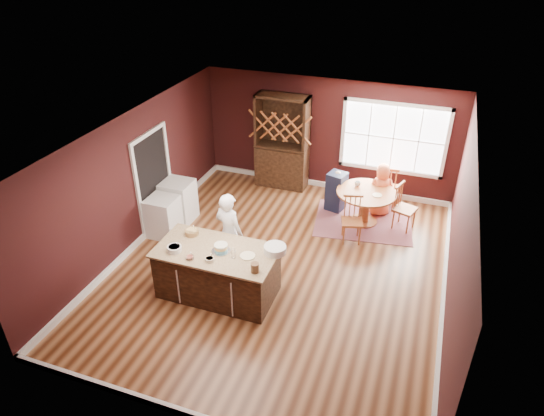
{
  "coord_description": "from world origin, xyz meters",
  "views": [
    {
      "loc": [
        2.32,
        -6.99,
        5.68
      ],
      "look_at": [
        -0.29,
        0.38,
        1.05
      ],
      "focal_mm": 32.0,
      "sensor_mm": 36.0,
      "label": 1
    }
  ],
  "objects": [
    {
      "name": "toy_figurine",
      "position": [
        -0.02,
        -1.27,
        0.96
      ],
      "size": [
        0.05,
        0.05,
        0.09
      ],
      "primitive_type": null,
      "color": "gold",
      "rests_on": "kitchen_island"
    },
    {
      "name": "hutch",
      "position": [
        -1.05,
        3.22,
        1.14
      ],
      "size": [
        1.25,
        0.52,
        2.29
      ],
      "primitive_type": "cube",
      "color": "#3D2617",
      "rests_on": "ground"
    },
    {
      "name": "white_tub",
      "position": [
        0.17,
        -0.77,
        0.98
      ],
      "size": [
        0.38,
        0.38,
        0.13
      ],
      "primitive_type": "cylinder",
      "color": "white",
      "rests_on": "kitchen_island"
    },
    {
      "name": "stoneware_crock",
      "position": [
        0.04,
        -1.37,
        1.0
      ],
      "size": [
        0.13,
        0.13,
        0.16
      ],
      "primitive_type": "cylinder",
      "color": "#513120",
      "rests_on": "kitchen_island"
    },
    {
      "name": "high_chair",
      "position": [
        0.49,
        2.5,
        0.47
      ],
      "size": [
        0.46,
        0.46,
        0.94
      ],
      "primitive_type": null,
      "rotation": [
        0.0,
        0.0,
        -0.25
      ],
      "color": "#1E253A",
      "rests_on": "ground"
    },
    {
      "name": "dryer",
      "position": [
        -2.64,
        0.92,
        0.46
      ],
      "size": [
        0.63,
        0.61,
        0.92
      ],
      "primitive_type": "cube",
      "color": "white",
      "rests_on": "ground"
    },
    {
      "name": "seated_woman",
      "position": [
        1.46,
        2.63,
        0.61
      ],
      "size": [
        0.69,
        0.56,
        1.22
      ],
      "primitive_type": "imported",
      "rotation": [
        0.0,
        0.0,
        3.48
      ],
      "color": "#F67343",
      "rests_on": "ground"
    },
    {
      "name": "dinner_plate",
      "position": [
        -0.22,
        -1.03,
        0.93
      ],
      "size": [
        0.26,
        0.26,
        0.02
      ],
      "primitive_type": "cylinder",
      "color": "#F9E4B8",
      "rests_on": "kitchen_island"
    },
    {
      "name": "rug",
      "position": [
        1.2,
        2.17,
        0.01
      ],
      "size": [
        2.27,
        1.88,
        0.01
      ],
      "primitive_type": "cube",
      "rotation": [
        0.0,
        0.0,
        0.15
      ],
      "color": "brown",
      "rests_on": "ground"
    },
    {
      "name": "layer_cake",
      "position": [
        -0.7,
        -1.04,
        0.99
      ],
      "size": [
        0.32,
        0.32,
        0.13
      ],
      "primitive_type": null,
      "color": "beige",
      "rests_on": "kitchen_island"
    },
    {
      "name": "kitchen_island",
      "position": [
        -0.78,
        -1.05,
        0.44
      ],
      "size": [
        2.06,
        1.08,
        0.92
      ],
      "color": "black",
      "rests_on": "ground"
    },
    {
      "name": "chair_east",
      "position": [
        2.04,
        2.19,
        0.51
      ],
      "size": [
        0.52,
        0.54,
        1.03
      ],
      "primitive_type": null,
      "rotation": [
        0.0,
        0.0,
        1.26
      ],
      "color": "brown",
      "rests_on": "ground"
    },
    {
      "name": "bowl_yellow",
      "position": [
        -1.39,
        -0.75,
        0.97
      ],
      "size": [
        0.24,
        0.24,
        0.09
      ],
      "primitive_type": "cylinder",
      "color": "#A78052",
      "rests_on": "kitchen_island"
    },
    {
      "name": "baker",
      "position": [
        -0.87,
        -0.32,
        0.8
      ],
      "size": [
        0.66,
        0.52,
        1.6
      ],
      "primitive_type": "imported",
      "rotation": [
        0.0,
        0.0,
        2.89
      ],
      "color": "white",
      "rests_on": "ground"
    },
    {
      "name": "chair_north",
      "position": [
        1.56,
        2.97,
        0.55
      ],
      "size": [
        0.46,
        0.44,
        1.09
      ],
      "primitive_type": null,
      "rotation": [
        0.0,
        0.0,
        3.15
      ],
      "color": "#8F5F35",
      "rests_on": "ground"
    },
    {
      "name": "doorway",
      "position": [
        -2.97,
        0.6,
        1.02
      ],
      "size": [
        0.08,
        1.26,
        2.13
      ],
      "primitive_type": null,
      "color": "white",
      "rests_on": "room_shell"
    },
    {
      "name": "table_plate",
      "position": [
        1.44,
        2.07,
        0.76
      ],
      "size": [
        0.2,
        0.2,
        0.02
      ],
      "primitive_type": "cylinder",
      "color": "beige",
      "rests_on": "dining_table"
    },
    {
      "name": "bowl_pink",
      "position": [
        -1.08,
        -1.41,
        0.95
      ],
      "size": [
        0.14,
        0.14,
        0.05
      ],
      "primitive_type": "cylinder",
      "color": "white",
      "rests_on": "kitchen_island"
    },
    {
      "name": "window",
      "position": [
        1.5,
        3.47,
        1.5
      ],
      "size": [
        2.36,
        0.1,
        1.66
      ],
      "primitive_type": null,
      "color": "white",
      "rests_on": "room_shell"
    },
    {
      "name": "room_shell",
      "position": [
        0.0,
        0.0,
        1.35
      ],
      "size": [
        7.0,
        7.0,
        7.0
      ],
      "color": "brown",
      "rests_on": "ground"
    },
    {
      "name": "washer",
      "position": [
        -2.64,
        0.28,
        0.43
      ],
      "size": [
        0.59,
        0.57,
        0.86
      ],
      "primitive_type": "cube",
      "color": "white",
      "rests_on": "ground"
    },
    {
      "name": "table_cup",
      "position": [
        0.97,
        2.36,
        0.8
      ],
      "size": [
        0.14,
        0.14,
        0.1
      ],
      "primitive_type": "imported",
      "rotation": [
        0.0,
        0.0,
        -0.14
      ],
      "color": "silver",
      "rests_on": "dining_table"
    },
    {
      "name": "toddler",
      "position": [
        0.45,
        2.52,
        0.81
      ],
      "size": [
        0.18,
        0.14,
        0.26
      ],
      "primitive_type": null,
      "color": "#8CA5BF",
      "rests_on": "high_chair"
    },
    {
      "name": "bowl_blue",
      "position": [
        -1.43,
        -1.3,
        0.97
      ],
      "size": [
        0.24,
        0.24,
        0.09
      ],
      "primitive_type": "cylinder",
      "color": "white",
      "rests_on": "kitchen_island"
    },
    {
      "name": "dining_table",
      "position": [
        1.2,
        2.17,
        0.53
      ],
      "size": [
        1.27,
        1.27,
        0.75
      ],
      "color": "brown",
      "rests_on": "ground"
    },
    {
      "name": "chair_south",
      "position": [
        1.08,
        1.36,
        0.5
      ],
      "size": [
        0.51,
        0.49,
        0.99
      ],
      "primitive_type": null,
      "rotation": [
        0.0,
        0.0,
        0.28
      ],
      "color": "olive",
      "rests_on": "ground"
    },
    {
      "name": "drinking_glass",
      "position": [
        -0.43,
        -1.13,
        1.0
      ],
      "size": [
        0.08,
        0.08,
        0.17
      ],
      "primitive_type": "cylinder",
      "color": "silver",
      "rests_on": "kitchen_island"
    },
    {
      "name": "bowl_olive",
      "position": [
        -0.76,
        -1.35,
        0.95
      ],
      "size": [
        0.15,
        0.15,
        0.06
      ],
      "primitive_type": "cylinder",
      "color": "beige",
      "rests_on": "kitchen_island"
    }
  ]
}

